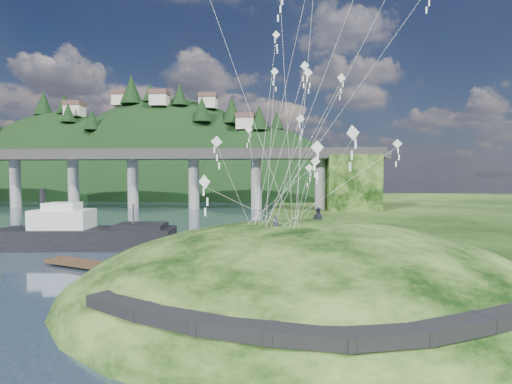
{
  "coord_description": "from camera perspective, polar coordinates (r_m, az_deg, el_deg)",
  "views": [
    {
      "loc": [
        6.62,
        -26.9,
        8.43
      ],
      "look_at": [
        4.0,
        6.0,
        7.0
      ],
      "focal_mm": 28.0,
      "sensor_mm": 36.0,
      "label": 1
    }
  ],
  "objects": [
    {
      "name": "kite_flyers",
      "position": [
        31.1,
        7.83,
        -2.37
      ],
      "size": [
        4.14,
        5.39,
        1.93
      ],
      "color": "#252832",
      "rests_on": "ground"
    },
    {
      "name": "work_barge",
      "position": [
        49.84,
        -23.43,
        -5.46
      ],
      "size": [
        20.04,
        7.11,
        6.87
      ],
      "color": "black",
      "rests_on": "ground"
    },
    {
      "name": "grass_hill",
      "position": [
        30.59,
        7.19,
        -16.48
      ],
      "size": [
        36.0,
        32.0,
        13.0
      ],
      "color": "black",
      "rests_on": "ground"
    },
    {
      "name": "wooden_dock",
      "position": [
        38.25,
        -21.19,
        -9.81
      ],
      "size": [
        12.44,
        6.4,
        0.9
      ],
      "color": "#382516",
      "rests_on": "ground"
    },
    {
      "name": "ground",
      "position": [
        28.96,
        -9.16,
        -14.48
      ],
      "size": [
        320.0,
        320.0,
        0.0
      ],
      "primitive_type": "plane",
      "color": "black",
      "rests_on": "ground"
    },
    {
      "name": "footpath",
      "position": [
        18.31,
        7.25,
        -17.82
      ],
      "size": [
        22.29,
        5.84,
        0.83
      ],
      "color": "black",
      "rests_on": "ground"
    },
    {
      "name": "bridge",
      "position": [
        102.46,
        -14.3,
        3.12
      ],
      "size": [
        160.0,
        11.0,
        15.0
      ],
      "color": "#2D2B2B",
      "rests_on": "ground"
    },
    {
      "name": "far_ridge",
      "position": [
        158.09,
        -14.01,
        -3.35
      ],
      "size": [
        153.0,
        70.0,
        94.5
      ],
      "color": "black",
      "rests_on": "ground"
    },
    {
      "name": "kite_swarm",
      "position": [
        29.42,
        7.69,
        19.2
      ],
      "size": [
        15.15,
        17.78,
        20.81
      ],
      "color": "white",
      "rests_on": "ground"
    }
  ]
}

